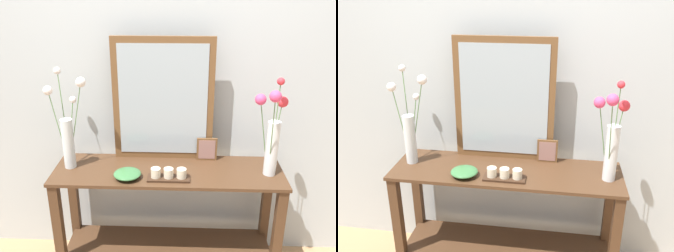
% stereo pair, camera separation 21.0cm
% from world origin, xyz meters
% --- Properties ---
extents(wall_back, '(6.40, 0.08, 2.70)m').
position_xyz_m(wall_back, '(0.00, 0.32, 1.35)').
color(wall_back, '#B2BCC1').
rests_on(wall_back, ground).
extents(console_table, '(1.38, 0.41, 0.78)m').
position_xyz_m(console_table, '(0.00, 0.00, 0.48)').
color(console_table, '#472D1C').
rests_on(console_table, ground).
extents(mirror_leaning, '(0.62, 0.03, 0.77)m').
position_xyz_m(mirror_leaning, '(-0.04, 0.17, 1.16)').
color(mirror_leaning, brown).
rests_on(mirror_leaning, console_table).
extents(tall_vase_left, '(0.26, 0.19, 0.59)m').
position_xyz_m(tall_vase_left, '(-0.60, 0.03, 1.02)').
color(tall_vase_left, silver).
rests_on(tall_vase_left, console_table).
extents(vase_right, '(0.21, 0.25, 0.58)m').
position_xyz_m(vase_right, '(0.59, -0.03, 1.04)').
color(vase_right, silver).
rests_on(vase_right, console_table).
extents(candle_tray, '(0.24, 0.09, 0.07)m').
position_xyz_m(candle_tray, '(0.01, -0.11, 0.81)').
color(candle_tray, '#382316').
rests_on(candle_tray, console_table).
extents(picture_frame_small, '(0.13, 0.01, 0.15)m').
position_xyz_m(picture_frame_small, '(0.24, 0.14, 0.85)').
color(picture_frame_small, brown).
rests_on(picture_frame_small, console_table).
extents(decorative_bowl, '(0.16, 0.16, 0.05)m').
position_xyz_m(decorative_bowl, '(-0.23, -0.11, 0.80)').
color(decorative_bowl, '#38703D').
rests_on(decorative_bowl, console_table).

